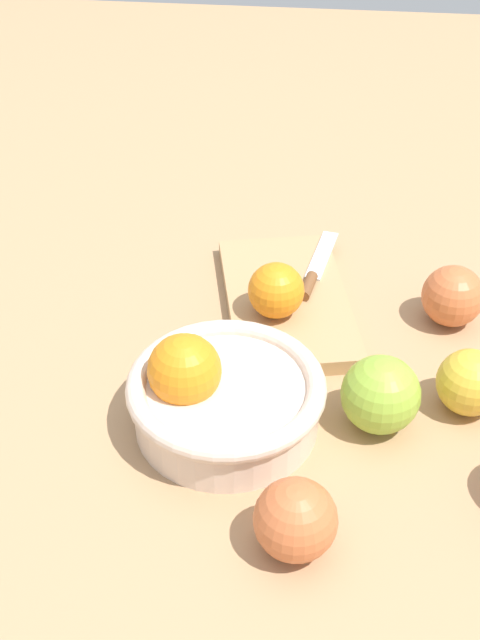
% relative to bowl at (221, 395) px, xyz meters
% --- Properties ---
extents(ground_plane, '(2.40, 2.40, 0.00)m').
position_rel_bowl_xyz_m(ground_plane, '(0.10, -0.10, -0.04)').
color(ground_plane, tan).
extents(bowl, '(0.20, 0.20, 0.11)m').
position_rel_bowl_xyz_m(bowl, '(0.00, 0.00, 0.00)').
color(bowl, beige).
rests_on(bowl, ground_plane).
extents(cutting_board, '(0.28, 0.19, 0.02)m').
position_rel_bowl_xyz_m(cutting_board, '(0.20, -0.05, -0.03)').
color(cutting_board, tan).
rests_on(cutting_board, ground_plane).
extents(orange_on_board, '(0.07, 0.07, 0.07)m').
position_rel_bowl_xyz_m(orange_on_board, '(0.17, -0.04, 0.01)').
color(orange_on_board, orange).
rests_on(orange_on_board, cutting_board).
extents(knife, '(0.16, 0.05, 0.01)m').
position_rel_bowl_xyz_m(knife, '(0.25, -0.08, -0.02)').
color(knife, silver).
rests_on(knife, cutting_board).
extents(apple_front_left, '(0.07, 0.07, 0.07)m').
position_rel_bowl_xyz_m(apple_front_left, '(0.05, -0.25, -0.00)').
color(apple_front_left, gold).
rests_on(apple_front_left, ground_plane).
extents(apple_front_right, '(0.07, 0.07, 0.07)m').
position_rel_bowl_xyz_m(apple_front_right, '(0.20, -0.25, -0.00)').
color(apple_front_right, '#CC6638').
rests_on(apple_front_right, ground_plane).
extents(apple_mid_left, '(0.07, 0.07, 0.07)m').
position_rel_bowl_xyz_m(apple_mid_left, '(-0.15, -0.08, -0.00)').
color(apple_mid_left, '#CC6638').
rests_on(apple_mid_left, ground_plane).
extents(apple_front_left_2, '(0.08, 0.08, 0.08)m').
position_rel_bowl_xyz_m(apple_front_left_2, '(0.02, -0.16, 0.00)').
color(apple_front_left_2, '#8EB738').
rests_on(apple_front_left_2, ground_plane).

